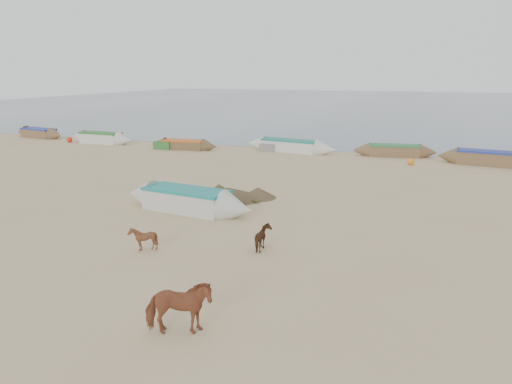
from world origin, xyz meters
TOP-DOWN VIEW (x-y plane):
  - ground at (0.00, 0.00)m, footprint 140.00×140.00m
  - sea at (0.00, 82.00)m, footprint 160.00×160.00m
  - cow_adult at (1.69, -5.73)m, footprint 1.71×1.27m
  - calf_front at (-2.10, -1.28)m, footprint 0.84×0.76m
  - calf_right at (1.69, 0.16)m, footprint 1.04×1.09m
  - near_canoe at (-3.05, 3.62)m, footprint 6.57×2.35m
  - debris_pile at (-2.23, 6.23)m, footprint 3.35×3.35m
  - waterline_canoes at (-0.57, 20.41)m, footprint 58.12×4.03m
  - beach_clutter at (4.65, 19.78)m, footprint 47.08×3.28m

SIDE VIEW (x-z plane):
  - ground at x=0.00m, z-range 0.00..0.00m
  - sea at x=0.00m, z-range 0.01..0.01m
  - debris_pile at x=-2.23m, z-range 0.00..0.52m
  - beach_clutter at x=4.65m, z-range -0.02..0.62m
  - calf_right at x=1.69m, z-range 0.00..0.85m
  - calf_front at x=-2.10m, z-range 0.00..0.85m
  - waterline_canoes at x=-0.57m, z-range -0.03..0.90m
  - near_canoe at x=-3.05m, z-range 0.00..0.97m
  - cow_adult at x=1.69m, z-range 0.00..1.32m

